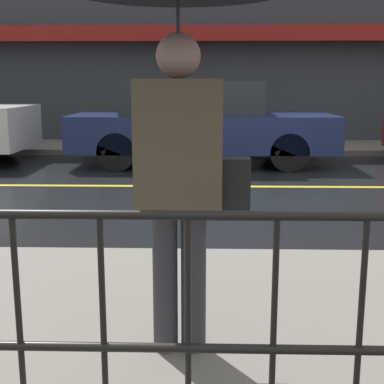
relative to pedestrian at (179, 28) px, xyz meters
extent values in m
plane|color=black|center=(0.86, 5.10, -1.76)|extent=(80.00, 80.00, 0.00)
cube|color=slate|center=(0.86, 0.35, -1.70)|extent=(28.00, 2.77, 0.12)
cube|color=slate|center=(0.86, 9.47, -1.70)|extent=(28.00, 2.03, 0.12)
cube|color=gold|center=(0.86, 5.10, -1.75)|extent=(25.20, 0.12, 0.01)
cube|color=#383D42|center=(0.86, 10.64, 1.00)|extent=(28.00, 0.30, 5.52)
cube|color=maroon|center=(0.86, 10.21, 0.84)|extent=(16.80, 0.55, 0.35)
cylinder|color=black|center=(-0.56, -0.79, -1.18)|extent=(0.02, 0.02, 0.93)
cylinder|color=black|center=(-0.25, -0.79, -1.18)|extent=(0.02, 0.02, 0.93)
cylinder|color=black|center=(0.07, -0.79, -1.18)|extent=(0.02, 0.02, 0.93)
cylinder|color=black|center=(0.38, -0.79, -1.18)|extent=(0.02, 0.02, 0.93)
cylinder|color=black|center=(0.70, -0.79, -1.18)|extent=(0.02, 0.02, 0.93)
cylinder|color=#333338|center=(-0.08, 0.00, -1.25)|extent=(0.13, 0.13, 0.79)
cylinder|color=#333338|center=(0.07, 0.00, -1.25)|extent=(0.13, 0.13, 0.79)
cube|color=brown|center=(-0.01, 0.00, -0.54)|extent=(0.43, 0.26, 0.62)
sphere|color=tan|center=(-0.01, 0.00, -0.13)|extent=(0.22, 0.22, 0.22)
cylinder|color=#262628|center=(-0.01, 0.00, -0.19)|extent=(0.02, 0.02, 0.71)
cube|color=black|center=(0.23, 0.00, -0.77)|extent=(0.24, 0.12, 0.30)
cylinder|color=black|center=(-4.03, 8.10, -1.41)|extent=(0.69, 0.22, 0.69)
cube|color=#19234C|center=(0.07, 7.28, -1.15)|extent=(4.76, 1.86, 0.65)
cube|color=#1E2328|center=(-0.12, 7.28, -0.53)|extent=(2.48, 1.71, 0.59)
cylinder|color=black|center=(1.54, 8.10, -1.43)|extent=(0.66, 0.22, 0.66)
cylinder|color=black|center=(1.54, 6.46, -1.43)|extent=(0.66, 0.22, 0.66)
cylinder|color=black|center=(-1.41, 8.10, -1.43)|extent=(0.66, 0.22, 0.66)
cylinder|color=black|center=(-1.41, 6.46, -1.43)|extent=(0.66, 0.22, 0.66)
camera|label=1|loc=(0.13, -2.62, -0.25)|focal=50.00mm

